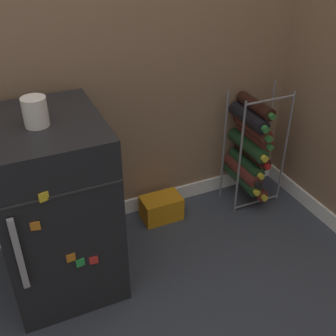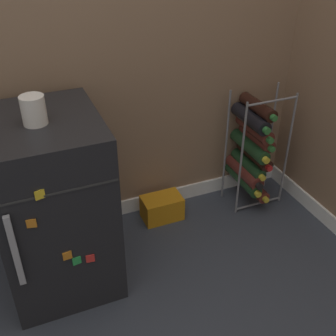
# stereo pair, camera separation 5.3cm
# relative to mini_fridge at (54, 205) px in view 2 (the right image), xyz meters

# --- Properties ---
(ground_plane) EXTENTS (14.00, 14.00, 0.00)m
(ground_plane) POSITION_rel_mini_fridge_xyz_m (0.45, -0.32, -0.41)
(ground_plane) COLOR #333842
(mini_fridge) EXTENTS (0.47, 0.57, 0.82)m
(mini_fridge) POSITION_rel_mini_fridge_xyz_m (0.00, 0.00, 0.00)
(mini_fridge) COLOR black
(mini_fridge) RESTS_ON ground_plane
(wine_rack) EXTENTS (0.32, 0.33, 0.70)m
(wine_rack) POSITION_rel_mini_fridge_xyz_m (1.13, 0.17, -0.06)
(wine_rack) COLOR slate
(wine_rack) RESTS_ON ground_plane
(soda_box) EXTENTS (0.22, 0.14, 0.14)m
(soda_box) POSITION_rel_mini_fridge_xyz_m (0.60, 0.21, -0.34)
(soda_box) COLOR orange
(soda_box) RESTS_ON ground_plane
(fridge_top_cup) EXTENTS (0.09, 0.09, 0.11)m
(fridge_top_cup) POSITION_rel_mini_fridge_xyz_m (-0.01, -0.03, 0.47)
(fridge_top_cup) COLOR silver
(fridge_top_cup) RESTS_ON mini_fridge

